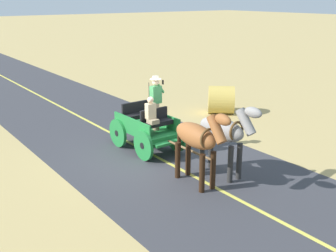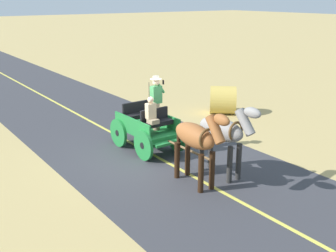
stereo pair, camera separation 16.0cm
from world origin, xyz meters
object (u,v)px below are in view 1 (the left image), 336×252
(horse_near_side, at_px, (224,131))
(horse_off_side, at_px, (198,138))
(horse_drawn_carriage, at_px, (148,126))
(hay_bale, at_px, (221,100))

(horse_near_side, height_order, horse_off_side, same)
(horse_drawn_carriage, distance_m, hay_bale, 5.39)
(horse_near_side, xyz_separation_m, horse_off_side, (0.96, 0.02, 0.00))
(horse_near_side, distance_m, hay_bale, 6.70)
(hay_bale, bearing_deg, horse_drawn_carriage, 20.36)
(horse_drawn_carriage, xyz_separation_m, horse_near_side, (-0.53, 3.02, 0.51))
(hay_bale, bearing_deg, horse_near_side, 47.27)
(horse_drawn_carriage, bearing_deg, horse_near_side, 99.88)
(horse_off_side, bearing_deg, hay_bale, -138.15)
(horse_near_side, bearing_deg, horse_drawn_carriage, -80.12)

